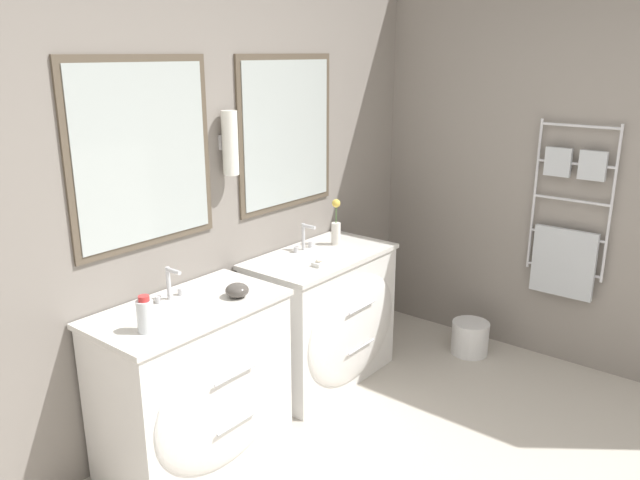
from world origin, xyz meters
name	(u,v)px	position (x,y,z in m)	size (l,w,h in m)	color
wall_back	(174,195)	(0.01, 2.03, 1.31)	(5.72, 0.17, 2.60)	gray
wall_right	(537,166)	(2.09, 0.90, 1.29)	(0.13, 4.00, 2.60)	gray
vanity_left	(197,383)	(-0.18, 1.69, 0.43)	(0.96, 0.58, 0.83)	white
vanity_right	(325,317)	(0.85, 1.69, 0.43)	(0.96, 0.58, 0.83)	white
faucet_left	(170,285)	(-0.18, 1.86, 0.91)	(0.17, 0.11, 0.17)	silver
faucet_right	(305,238)	(0.85, 1.86, 0.91)	(0.17, 0.11, 0.17)	silver
toiletry_bottle	(145,315)	(-0.49, 1.64, 0.91)	(0.08, 0.08, 0.17)	silver
amenity_bowl	(237,290)	(0.05, 1.62, 0.87)	(0.12, 0.12, 0.07)	#4C4742
flower_vase	(336,227)	(1.07, 1.78, 0.95)	(0.06, 0.06, 0.30)	silver
soap_dish	(319,263)	(0.68, 1.60, 0.85)	(0.08, 0.06, 0.04)	white
waste_bin	(470,337)	(1.76, 1.12, 0.12)	(0.26, 0.26, 0.23)	silver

